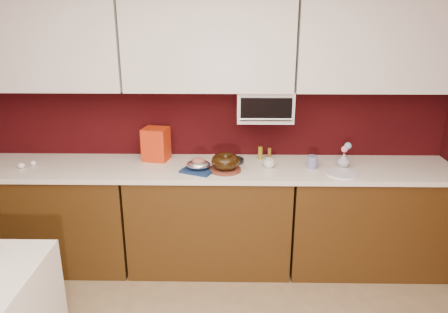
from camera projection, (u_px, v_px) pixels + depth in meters
name	position (u px, v px, depth m)	size (l,w,h in m)	color
wall_back	(211.00, 116.00, 3.73)	(4.00, 0.02, 2.50)	#310608
base_cabinet_left	(54.00, 217.00, 3.72)	(1.31, 0.58, 0.86)	#43290D
base_cabinet_center	(210.00, 218.00, 3.70)	(1.31, 0.58, 0.86)	#43290D
base_cabinet_right	(368.00, 220.00, 3.68)	(1.31, 0.58, 0.86)	#43290D
countertop	(209.00, 169.00, 3.56)	(4.00, 0.62, 0.04)	white
upper_cabinet_left	(38.00, 45.00, 3.40)	(1.31, 0.33, 0.70)	white
upper_cabinet_center	(209.00, 45.00, 3.38)	(1.31, 0.33, 0.70)	white
upper_cabinet_right	(382.00, 45.00, 3.36)	(1.31, 0.33, 0.70)	white
toaster_oven	(265.00, 105.00, 3.55)	(0.45, 0.30, 0.25)	white
toaster_oven_door	(266.00, 109.00, 3.39)	(0.40, 0.02, 0.18)	black
toaster_oven_handle	(266.00, 119.00, 3.40)	(0.02, 0.02, 0.42)	silver
cake_base	(225.00, 170.00, 3.45)	(0.25, 0.25, 0.02)	brown
bundt_cake	(225.00, 161.00, 3.43)	(0.22, 0.22, 0.09)	black
navy_towel	(199.00, 170.00, 3.45)	(0.24, 0.21, 0.02)	navy
foil_ham_nest	(198.00, 165.00, 3.43)	(0.19, 0.16, 0.07)	white
roasted_ham	(198.00, 162.00, 3.42)	(0.11, 0.09, 0.07)	#A35B4A
pandoro_box	(156.00, 144.00, 3.67)	(0.20, 0.18, 0.28)	#AE110B
dark_pan	(233.00, 160.00, 3.64)	(0.18, 0.18, 0.03)	black
coffee_mug	(269.00, 162.00, 3.51)	(0.08, 0.08, 0.09)	silver
blue_jar	(312.00, 162.00, 3.50)	(0.09, 0.09, 0.10)	navy
flower_vase	(344.00, 159.00, 3.53)	(0.08, 0.08, 0.12)	#ABB0C2
flower_pink	(345.00, 149.00, 3.50)	(0.05, 0.05, 0.05)	pink
flower_blue	(348.00, 146.00, 3.51)	(0.06, 0.06, 0.06)	#80AFCD
china_plate	(342.00, 174.00, 3.38)	(0.24, 0.24, 0.01)	white
amber_bottle	(260.00, 153.00, 3.71)	(0.04, 0.04, 0.11)	olive
egg_left	(21.00, 166.00, 3.50)	(0.06, 0.05, 0.05)	white
egg_right	(33.00, 163.00, 3.57)	(0.05, 0.04, 0.04)	white
amber_bottle_tall	(269.00, 154.00, 3.70)	(0.03, 0.03, 0.10)	brown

